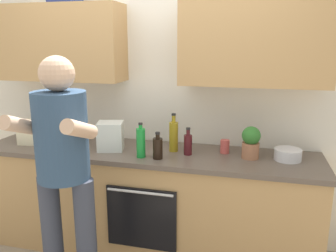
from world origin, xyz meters
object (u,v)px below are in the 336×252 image
Objects in this scene: potted_herb at (251,142)px; bottle_wine at (188,144)px; cup_ceramic at (225,147)px; bottle_soda at (141,142)px; bottle_juice at (71,137)px; grocery_bag_produce at (111,136)px; grocery_bag_rice at (31,132)px; bottle_soy at (158,148)px; bottle_water at (58,128)px; person_standing at (63,164)px; bottle_oil at (174,136)px; mixing_bowl at (288,154)px.

bottle_wine is at bearing -176.07° from potted_herb.
cup_ceramic is at bearing 21.89° from bottle_wine.
bottle_soda is 0.69m from bottle_juice.
potted_herb is at bearing 3.04° from grocery_bag_produce.
grocery_bag_produce reaches higher than grocery_bag_rice.
bottle_soda is 0.38m from bottle_wine.
bottle_soy is 0.89× the size of bottle_water.
person_standing is 1.40m from potted_herb.
bottle_soda is 1.16× the size of bottle_water.
grocery_bag_produce is at bearing 0.68° from grocery_bag_rice.
bottle_oil is 0.15m from bottle_wine.
person_standing is at bearing -43.30° from grocery_bag_rice.
grocery_bag_rice reaches higher than mixing_bowl.
bottle_oil is 0.89m from bottle_juice.
bottle_water is 0.33m from bottle_juice.
bottle_water is 1.56m from cup_ceramic.
grocery_bag_produce is (-0.66, -0.03, 0.03)m from bottle_wine.
bottle_soda is at bearing 178.21° from bottle_soy.
bottle_water is 2.05m from mixing_bowl.
person_standing is 8.14× the size of grocery_bag_rice.
cup_ceramic is (0.49, 0.27, -0.03)m from bottle_soy.
mixing_bowl is at bearing -0.11° from bottle_oil.
bottle_oil is (0.55, 0.79, 0.02)m from person_standing.
bottle_water is (-1.07, 0.33, 0.01)m from bottle_soy.
bottle_wine is at bearing 24.05° from bottle_soda.
grocery_bag_produce is (-1.42, -0.09, 0.07)m from mixing_bowl.
bottle_wine is at bearing 46.56° from person_standing.
mixing_bowl is at bearing -6.34° from cup_ceramic.
potted_herb is 1.07× the size of grocery_bag_produce.
cup_ceramic is 0.53× the size of mixing_bowl.
mixing_bowl is (0.98, 0.22, -0.04)m from bottle_soy.
person_standing reaches higher than grocery_bag_rice.
grocery_bag_rice is (-0.76, -0.01, -0.01)m from grocery_bag_produce.
person_standing is 7.66× the size of bottle_wine.
bottle_water is (-0.93, 0.33, -0.02)m from bottle_soda.
potted_herb is (0.70, 0.19, 0.04)m from bottle_soy.
bottle_water reaches higher than cup_ceramic.
bottle_soda reaches higher than bottle_water.
bottle_juice reaches higher than mixing_bowl.
bottle_juice is at bearing -174.00° from bottle_oil.
grocery_bag_produce is at bearing -176.48° from mixing_bowl.
bottle_soy is 0.26m from bottle_wine.
grocery_bag_produce reaches higher than bottle_soy.
mixing_bowl is (1.45, 0.78, -0.07)m from person_standing.
bottle_water reaches higher than bottle_soy.
bottle_soda is 0.69m from cup_ceramic.
bottle_soy is 1.95× the size of cup_ceramic.
bottle_soda is 1.08m from grocery_bag_rice.
bottle_soda is 1.32× the size of grocery_bag_rice.
cup_ceramic is at bearing 158.46° from potted_herb.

